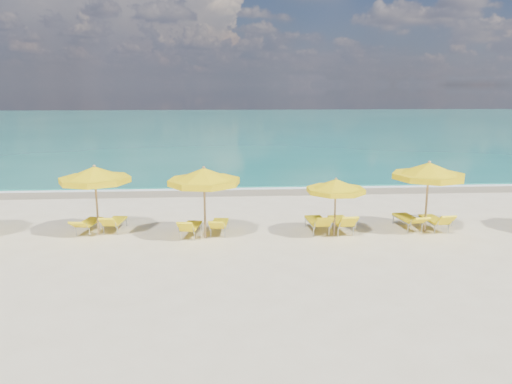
{
  "coord_description": "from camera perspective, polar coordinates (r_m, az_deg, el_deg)",
  "views": [
    {
      "loc": [
        -1.25,
        -16.89,
        5.16
      ],
      "look_at": [
        0.0,
        1.5,
        1.2
      ],
      "focal_mm": 35.0,
      "sensor_mm": 36.0,
      "label": 1
    }
  ],
  "objects": [
    {
      "name": "lounger_4_left",
      "position": [
        17.57,
        -7.46,
        -4.37
      ],
      "size": [
        0.81,
        1.67,
        0.77
      ],
      "rotation": [
        0.0,
        0.0,
        -0.17
      ],
      "color": "#A5A8AD",
      "rests_on": "ground"
    },
    {
      "name": "lounger_4_right",
      "position": [
        17.8,
        -4.2,
        -4.08
      ],
      "size": [
        0.72,
        1.71,
        0.72
      ],
      "rotation": [
        0.0,
        0.0,
        -0.11
      ],
      "color": "#A5A8AD",
      "rests_on": "ground"
    },
    {
      "name": "umbrella_4",
      "position": [
        16.83,
        -5.96,
        1.72
      ],
      "size": [
        2.96,
        2.96,
        2.51
      ],
      "rotation": [
        0.0,
        0.0,
        0.22
      ],
      "color": "tan",
      "rests_on": "ground"
    },
    {
      "name": "umbrella_3",
      "position": [
        18.03,
        -17.95,
        1.84
      ],
      "size": [
        2.56,
        2.56,
        2.49
      ],
      "rotation": [
        0.0,
        0.0,
        0.04
      ],
      "color": "tan",
      "rests_on": "ground"
    },
    {
      "name": "lounger_3_left",
      "position": [
        18.87,
        -18.55,
        -3.76
      ],
      "size": [
        0.84,
        1.76,
        0.67
      ],
      "rotation": [
        0.0,
        0.0,
        -0.18
      ],
      "color": "#A5A8AD",
      "rests_on": "ground"
    },
    {
      "name": "lounger_3_right",
      "position": [
        18.74,
        -15.81,
        -3.68
      ],
      "size": [
        0.72,
        1.67,
        0.75
      ],
      "rotation": [
        0.0,
        0.0,
        -0.11
      ],
      "color": "#A5A8AD",
      "rests_on": "ground"
    },
    {
      "name": "lounger_5_left",
      "position": [
        18.03,
        7.01,
        -3.84
      ],
      "size": [
        0.73,
        1.87,
        0.83
      ],
      "rotation": [
        0.0,
        0.0,
        0.07
      ],
      "color": "#A5A8AD",
      "rests_on": "ground"
    },
    {
      "name": "ground_plane",
      "position": [
        17.7,
        0.33,
        -4.82
      ],
      "size": [
        120.0,
        120.0,
        0.0
      ],
      "primitive_type": "plane",
      "color": "beige"
    },
    {
      "name": "foam_line",
      "position": [
        25.64,
        -1.01,
        0.52
      ],
      "size": [
        120.0,
        1.2,
        0.03
      ],
      "primitive_type": "cube",
      "color": "white",
      "rests_on": "ground"
    },
    {
      "name": "umbrella_6",
      "position": [
        18.48,
        19.14,
        2.23
      ],
      "size": [
        2.77,
        2.77,
        2.58
      ],
      "rotation": [
        0.0,
        0.0,
        -0.09
      ],
      "color": "tan",
      "rests_on": "ground"
    },
    {
      "name": "ocean",
      "position": [
        65.1,
        -2.79,
        7.57
      ],
      "size": [
        120.0,
        80.0,
        0.3
      ],
      "primitive_type": "cube",
      "color": "#136B5E",
      "rests_on": "ground"
    },
    {
      "name": "wet_sand_band",
      "position": [
        24.86,
        -0.92,
        0.15
      ],
      "size": [
        120.0,
        2.6,
        0.01
      ],
      "primitive_type": "cube",
      "color": "tan",
      "rests_on": "ground"
    },
    {
      "name": "lounger_6_left",
      "position": [
        19.16,
        16.96,
        -3.37
      ],
      "size": [
        0.8,
        1.89,
        0.72
      ],
      "rotation": [
        0.0,
        0.0,
        0.12
      ],
      "color": "#A5A8AD",
      "rests_on": "ground"
    },
    {
      "name": "lounger_6_right",
      "position": [
        19.3,
        19.7,
        -3.45
      ],
      "size": [
        0.71,
        1.75,
        0.8
      ],
      "rotation": [
        0.0,
        0.0,
        0.08
      ],
      "color": "#A5A8AD",
      "rests_on": "ground"
    },
    {
      "name": "whitecap_near",
      "position": [
        34.6,
        -11.75,
        3.3
      ],
      "size": [
        14.0,
        0.36,
        0.05
      ],
      "primitive_type": "cube",
      "color": "white",
      "rests_on": "ground"
    },
    {
      "name": "lounger_5_right",
      "position": [
        18.17,
        9.69,
        -3.8
      ],
      "size": [
        0.72,
        1.84,
        0.85
      ],
      "rotation": [
        0.0,
        0.0,
        0.06
      ],
      "color": "#A5A8AD",
      "rests_on": "ground"
    },
    {
      "name": "umbrella_5",
      "position": [
        17.25,
        9.11,
        0.63
      ],
      "size": [
        2.66,
        2.66,
        2.07
      ],
      "rotation": [
        0.0,
        0.0,
        -0.38
      ],
      "color": "tan",
      "rests_on": "ground"
    },
    {
      "name": "whitecap_far",
      "position": [
        42.23,
        8.83,
        4.97
      ],
      "size": [
        18.0,
        0.3,
        0.05
      ],
      "primitive_type": "cube",
      "color": "white",
      "rests_on": "ground"
    }
  ]
}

